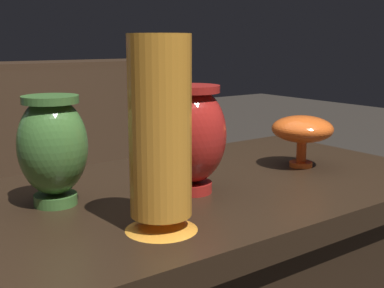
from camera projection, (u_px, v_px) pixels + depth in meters
vase_centerpiece at (192, 135)px, 1.05m from camera, size 0.15×0.15×0.23m
vase_tall_behind at (160, 138)px, 0.83m from camera, size 0.13×0.13×0.33m
vase_left_accent at (53, 146)px, 0.97m from camera, size 0.13×0.13×0.22m
vase_right_accent at (302, 130)px, 1.28m from camera, size 0.16×0.16×0.13m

